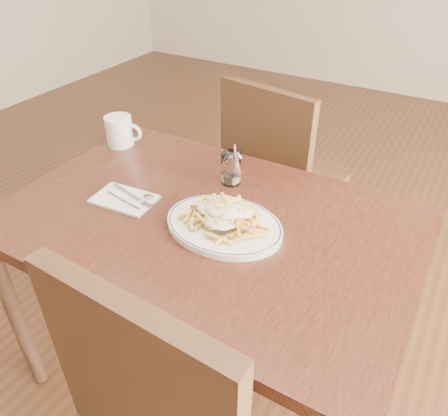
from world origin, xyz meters
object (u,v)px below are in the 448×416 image
Objects in this scene: water_glass at (231,170)px; table at (206,238)px; chair_far at (276,171)px; loaded_fries at (224,212)px; fries_plate at (224,225)px; coffee_mug at (120,131)px.

table is at bearing -81.26° from water_glass.
loaded_fries is at bearing -78.03° from chair_far.
table is 3.28× the size of fries_plate.
table is 1.28× the size of chair_far.
water_glass is 0.50m from coffee_mug.
chair_far is at bearing 95.54° from water_glass.
loaded_fries is 0.25m from water_glass.
loaded_fries is (0.15, -0.72, 0.28)m from chair_far.
fries_plate is 0.25m from water_glass.
fries_plate is (0.07, -0.02, 0.09)m from table.
chair_far is 4.06× the size of loaded_fries.
water_glass is 1.03× the size of coffee_mug.
coffee_mug is (-0.45, -0.47, 0.27)m from chair_far.
table is at bearing -24.29° from coffee_mug.
fries_plate is at bearing -78.03° from chair_far.
table is 0.24m from water_glass.
coffee_mug is at bearing 156.87° from fries_plate.
chair_far is 0.70m from coffee_mug.
table is 0.12m from fries_plate.
loaded_fries reaches higher than fries_plate.
fries_plate is 0.05m from loaded_fries.
chair_far is 2.55× the size of fries_plate.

